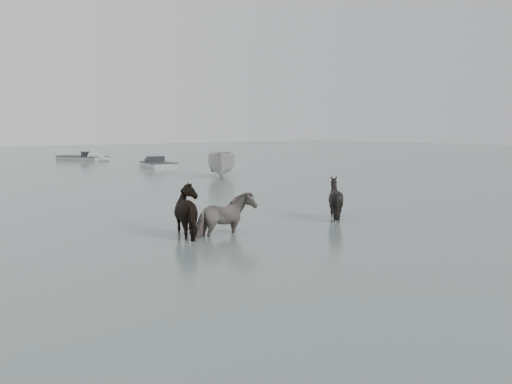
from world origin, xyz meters
The scene contains 7 objects.
ground centered at (0.00, 0.00, 0.00)m, with size 140.00×140.00×0.00m, color #4C5A53.
pony_pinto centered at (-1.43, -0.12, 0.70)m, with size 0.75×1.66×1.40m, color black.
pony_dark centered at (-2.06, 0.37, 0.76)m, with size 1.51×1.29×1.52m, color black.
pony_black centered at (2.73, 0.09, 0.71)m, with size 1.15×1.30×1.43m, color black.
boat_small centered at (7.91, 14.00, 0.79)m, with size 1.55×4.11×1.59m, color #B1B2AD.
skiff_port centered at (8.22, 22.12, 0.38)m, with size 4.39×1.60×0.75m, color #ACAFAC, non-canonical shape.
skiff_mid centered at (7.05, 33.03, 0.38)m, with size 5.92×1.60×0.75m, color #969896, non-canonical shape.
Camera 1 is at (-9.52, -12.11, 2.78)m, focal length 40.00 mm.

